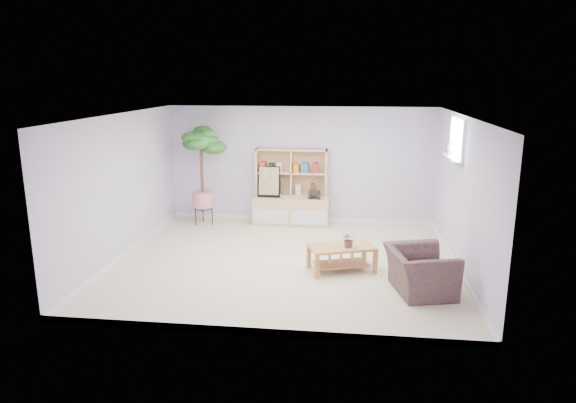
# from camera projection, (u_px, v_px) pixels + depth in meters

# --- Properties ---
(floor) EXTENTS (5.50, 5.00, 0.01)m
(floor) POSITION_uv_depth(u_px,v_px,m) (285.00, 262.00, 8.47)
(floor) COLOR beige
(floor) RESTS_ON ground
(ceiling) EXTENTS (5.50, 5.00, 0.01)m
(ceiling) POSITION_uv_depth(u_px,v_px,m) (285.00, 115.00, 7.91)
(ceiling) COLOR silver
(ceiling) RESTS_ON walls
(walls) EXTENTS (5.51, 5.01, 2.40)m
(walls) POSITION_uv_depth(u_px,v_px,m) (285.00, 191.00, 8.19)
(walls) COLOR silver
(walls) RESTS_ON floor
(baseboard) EXTENTS (5.50, 5.00, 0.10)m
(baseboard) POSITION_uv_depth(u_px,v_px,m) (285.00, 259.00, 8.46)
(baseboard) COLOR white
(baseboard) RESTS_ON floor
(window) EXTENTS (0.10, 0.98, 0.68)m
(window) POSITION_uv_depth(u_px,v_px,m) (458.00, 139.00, 8.26)
(window) COLOR silver
(window) RESTS_ON walls
(window_sill) EXTENTS (0.14, 1.00, 0.04)m
(window_sill) POSITION_uv_depth(u_px,v_px,m) (452.00, 159.00, 8.34)
(window_sill) COLOR white
(window_sill) RESTS_ON walls
(storage_unit) EXTENTS (1.56, 0.53, 1.56)m
(storage_unit) POSITION_uv_depth(u_px,v_px,m) (291.00, 188.00, 10.47)
(storage_unit) COLOR tan
(storage_unit) RESTS_ON floor
(poster) EXTENTS (0.46, 0.11, 0.63)m
(poster) POSITION_uv_depth(u_px,v_px,m) (269.00, 182.00, 10.43)
(poster) COLOR yellow
(poster) RESTS_ON storage_unit
(toy_truck) EXTENTS (0.35, 0.25, 0.18)m
(toy_truck) POSITION_uv_depth(u_px,v_px,m) (314.00, 194.00, 10.34)
(toy_truck) COLOR black
(toy_truck) RESTS_ON storage_unit
(coffee_table) EXTENTS (1.12, 0.85, 0.41)m
(coffee_table) POSITION_uv_depth(u_px,v_px,m) (341.00, 258.00, 8.06)
(coffee_table) COLOR #B27947
(coffee_table) RESTS_ON floor
(table_plant) EXTENTS (0.28, 0.26, 0.25)m
(table_plant) POSITION_uv_depth(u_px,v_px,m) (349.00, 239.00, 7.91)
(table_plant) COLOR #1C5C1A
(table_plant) RESTS_ON coffee_table
(floor_tree) EXTENTS (0.86, 0.86, 2.03)m
(floor_tree) POSITION_uv_depth(u_px,v_px,m) (202.00, 176.00, 10.40)
(floor_tree) COLOR #2F6C28
(floor_tree) RESTS_ON floor
(armchair) EXTENTS (1.04, 1.14, 0.72)m
(armchair) POSITION_uv_depth(u_px,v_px,m) (420.00, 268.00, 7.22)
(armchair) COLOR #1B244E
(armchair) RESTS_ON floor
(sill_plant) EXTENTS (0.15, 0.14, 0.24)m
(sill_plant) POSITION_uv_depth(u_px,v_px,m) (450.00, 148.00, 8.58)
(sill_plant) COLOR #2F6C28
(sill_plant) RESTS_ON window_sill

